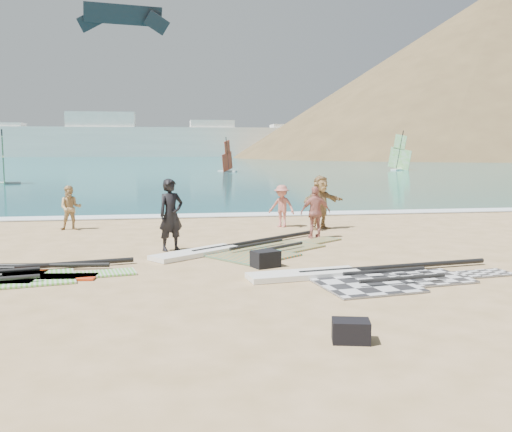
{
  "coord_description": "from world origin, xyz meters",
  "views": [
    {
      "loc": [
        -3.03,
        -10.88,
        2.84
      ],
      "look_at": [
        -0.67,
        4.0,
        1.0
      ],
      "focal_mm": 40.0,
      "sensor_mm": 36.0,
      "label": 1
    }
  ],
  "objects": [
    {
      "name": "ground",
      "position": [
        0.0,
        0.0,
        0.0
      ],
      "size": [
        300.0,
        300.0,
        0.0
      ],
      "primitive_type": "plane",
      "color": "tan",
      "rests_on": "ground"
    },
    {
      "name": "sea",
      "position": [
        0.0,
        132.0,
        0.0
      ],
      "size": [
        300.0,
        240.0,
        0.06
      ],
      "primitive_type": "cube",
      "color": "#0C495A",
      "rests_on": "ground"
    },
    {
      "name": "surf_line",
      "position": [
        0.0,
        12.3,
        0.0
      ],
      "size": [
        300.0,
        1.2,
        0.04
      ],
      "primitive_type": "cube",
      "color": "white",
      "rests_on": "ground"
    },
    {
      "name": "far_town",
      "position": [
        -15.72,
        150.0,
        4.49
      ],
      "size": [
        160.0,
        8.0,
        12.0
      ],
      "color": "white",
      "rests_on": "ground"
    },
    {
      "name": "headland_main",
      "position": [
        85.0,
        130.0,
        0.0
      ],
      "size": [
        143.0,
        143.0,
        45.0
      ],
      "primitive_type": "cone",
      "color": "brown",
      "rests_on": "ground"
    },
    {
      "name": "rig_grey",
      "position": [
        1.14,
        0.66,
        0.05
      ],
      "size": [
        5.96,
        2.68,
        0.2
      ],
      "rotation": [
        0.0,
        0.0,
        0.15
      ],
      "color": "#252427",
      "rests_on": "ground"
    },
    {
      "name": "rig_orange",
      "position": [
        -1.01,
        4.22,
        0.05
      ],
      "size": [
        5.77,
        4.56,
        0.2
      ],
      "rotation": [
        0.0,
        0.0,
        0.64
      ],
      "color": "orange",
      "rests_on": "ground"
    },
    {
      "name": "gear_bag_near",
      "position": [
        -0.73,
        2.2,
        0.2
      ],
      "size": [
        0.74,
        0.64,
        0.39
      ],
      "primitive_type": "cube",
      "rotation": [
        0.0,
        0.0,
        0.38
      ],
      "color": "black",
      "rests_on": "ground"
    },
    {
      "name": "gear_bag_far",
      "position": [
        -0.4,
        -3.14,
        0.16
      ],
      "size": [
        0.62,
        0.5,
        0.33
      ],
      "primitive_type": "cube",
      "rotation": [
        0.0,
        0.0,
        -0.23
      ],
      "color": "black",
      "rests_on": "ground"
    },
    {
      "name": "person_wetsuit",
      "position": [
        -2.91,
        4.72,
        0.99
      ],
      "size": [
        0.86,
        0.75,
        1.97
      ],
      "primitive_type": "imported",
      "rotation": [
        0.0,
        0.0,
        0.48
      ],
      "color": "black",
      "rests_on": "ground"
    },
    {
      "name": "beachgoer_left",
      "position": [
        -6.26,
        9.2,
        0.76
      ],
      "size": [
        0.77,
        0.61,
        1.52
      ],
      "primitive_type": "imported",
      "rotation": [
        0.0,
        0.0,
        0.05
      ],
      "color": "tan",
      "rests_on": "ground"
    },
    {
      "name": "beachgoer_mid",
      "position": [
        1.01,
        8.75,
        0.75
      ],
      "size": [
        1.11,
        1.02,
        1.5
      ],
      "primitive_type": "imported",
      "rotation": [
        0.0,
        0.0,
        -0.63
      ],
      "color": "#BA675B",
      "rests_on": "ground"
    },
    {
      "name": "beachgoer_back",
      "position": [
        1.55,
        6.18,
        0.81
      ],
      "size": [
        0.95,
        0.41,
        1.62
      ],
      "primitive_type": "imported",
      "rotation": [
        0.0,
        0.0,
        3.16
      ],
      "color": "#B96E61",
      "rests_on": "ground"
    },
    {
      "name": "beachgoer_right",
      "position": [
        2.22,
        8.03,
        0.93
      ],
      "size": [
        1.79,
        1.28,
        1.86
      ],
      "primitive_type": "imported",
      "rotation": [
        0.0,
        0.0,
        0.47
      ],
      "color": "#9A784A",
      "rests_on": "ground"
    },
    {
      "name": "windsurfer_left",
      "position": [
        -15.09,
        34.59,
        1.23
      ],
      "size": [
        2.37,
        2.71,
        4.16
      ],
      "rotation": [
        0.0,
        0.0,
        0.26
      ],
      "color": "white",
      "rests_on": "ground"
    },
    {
      "name": "windsurfer_centre",
      "position": [
        3.86,
        53.23,
        1.18
      ],
      "size": [
        2.16,
        2.26,
        3.94
      ],
      "rotation": [
        0.0,
        0.0,
        -0.57
      ],
      "color": "white",
      "rests_on": "ground"
    },
    {
      "name": "windsurfer_right",
      "position": [
        24.61,
        53.88,
        1.36
      ],
      "size": [
        2.57,
        2.64,
        4.77
      ],
      "rotation": [
        0.0,
        0.0,
        0.62
      ],
      "color": "white",
      "rests_on": "ground"
    },
    {
      "name": "kitesurf_kite",
      "position": [
        -6.85,
        48.47,
        15.53
      ],
      "size": [
        8.92,
        2.37,
        2.77
      ],
      "rotation": [
        0.0,
        0.0,
        0.18
      ],
      "color": "black",
      "rests_on": "ground"
    }
  ]
}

